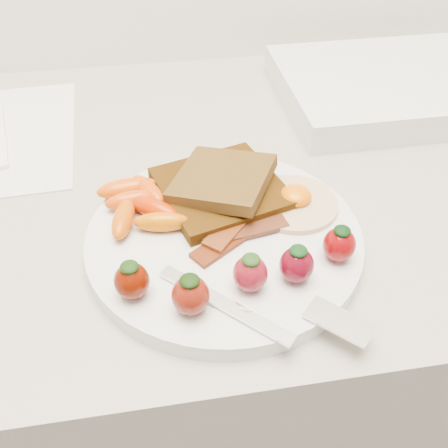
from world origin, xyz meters
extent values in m
cube|color=gray|center=(0.00, 1.70, 0.45)|extent=(2.00, 0.60, 0.90)
cylinder|color=silver|center=(0.03, 1.56, 0.91)|extent=(0.27, 0.27, 0.02)
cube|color=black|center=(0.04, 1.62, 0.93)|extent=(0.15, 0.15, 0.01)
cube|color=black|center=(0.04, 1.62, 0.94)|extent=(0.13, 0.13, 0.02)
cylinder|color=beige|center=(0.11, 1.59, 0.92)|extent=(0.10, 0.10, 0.01)
ellipsoid|color=#EE6900|center=(0.11, 1.59, 0.93)|extent=(0.04, 0.04, 0.02)
cube|color=#3C0802|center=(0.03, 1.55, 0.92)|extent=(0.08, 0.07, 0.00)
cube|color=black|center=(0.05, 1.56, 0.92)|extent=(0.09, 0.04, 0.00)
cube|color=#4D2111|center=(0.04, 1.57, 0.92)|extent=(0.07, 0.08, 0.00)
ellipsoid|color=#CF440A|center=(-0.06, 1.61, 0.93)|extent=(0.06, 0.02, 0.02)
ellipsoid|color=#B72600|center=(-0.04, 1.60, 0.93)|extent=(0.06, 0.05, 0.02)
ellipsoid|color=#C34C03|center=(-0.07, 1.59, 0.93)|extent=(0.03, 0.06, 0.02)
ellipsoid|color=#D04405|center=(-0.04, 1.63, 0.93)|extent=(0.05, 0.06, 0.02)
ellipsoid|color=#D64A04|center=(-0.06, 1.63, 0.93)|extent=(0.07, 0.03, 0.02)
ellipsoid|color=#C55B00|center=(-0.03, 1.58, 0.93)|extent=(0.06, 0.03, 0.02)
ellipsoid|color=#500D00|center=(-0.06, 1.50, 0.93)|extent=(0.03, 0.03, 0.03)
ellipsoid|color=black|center=(-0.06, 1.50, 0.95)|extent=(0.02, 0.02, 0.01)
ellipsoid|color=#691409|center=(-0.01, 1.47, 0.94)|extent=(0.03, 0.03, 0.04)
ellipsoid|color=black|center=(-0.01, 1.47, 0.95)|extent=(0.02, 0.02, 0.01)
ellipsoid|color=maroon|center=(0.04, 1.49, 0.93)|extent=(0.03, 0.03, 0.03)
ellipsoid|color=#19360F|center=(0.04, 1.49, 0.95)|extent=(0.02, 0.02, 0.01)
ellipsoid|color=#550413|center=(0.08, 1.49, 0.93)|extent=(0.03, 0.03, 0.03)
ellipsoid|color=black|center=(0.08, 1.49, 0.95)|extent=(0.02, 0.02, 0.01)
ellipsoid|color=#740407|center=(0.13, 1.51, 0.93)|extent=(0.03, 0.03, 0.03)
ellipsoid|color=black|center=(0.13, 1.51, 0.95)|extent=(0.02, 0.02, 0.01)
cube|color=white|center=(0.02, 1.47, 0.92)|extent=(0.10, 0.10, 0.00)
cube|color=silver|center=(0.10, 1.44, 0.92)|extent=(0.06, 0.06, 0.00)
cube|color=silver|center=(0.31, 1.82, 0.92)|extent=(0.31, 0.25, 0.04)
camera|label=1|loc=(-0.03, 1.21, 1.25)|focal=40.00mm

